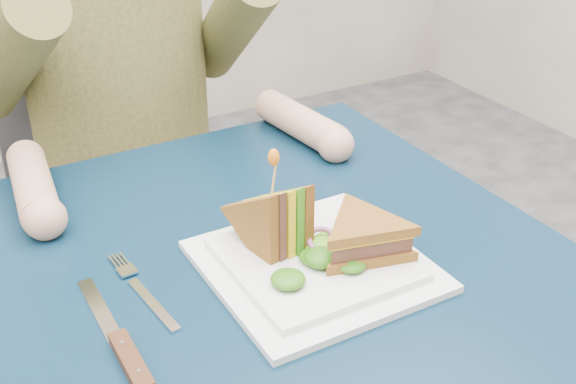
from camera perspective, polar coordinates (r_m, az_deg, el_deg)
table at (r=0.99m, az=-2.14°, el=-8.49°), size 0.75×0.75×0.73m
chair at (r=1.58m, az=-13.34°, el=1.45°), size 0.42×0.40×0.93m
diner at (r=1.35m, az=-13.69°, el=13.66°), size 0.54×0.59×0.74m
plate at (r=0.91m, az=2.12°, el=-5.66°), size 0.26×0.26×0.02m
sandwich_flat at (r=0.90m, az=6.00°, el=-3.54°), size 0.17×0.17×0.05m
sandwich_upright at (r=0.90m, az=-1.08°, el=-2.47°), size 0.09×0.14×0.14m
fork at (r=0.89m, az=-11.35°, el=-7.75°), size 0.03×0.18×0.01m
knife at (r=0.80m, az=-12.77°, el=-12.18°), size 0.02×0.22×0.02m
toothpick at (r=0.87m, az=-1.12°, el=1.11°), size 0.01×0.01×0.06m
toothpick_frill at (r=0.86m, az=-1.14°, el=2.76°), size 0.01×0.01×0.02m
lettuce_spill at (r=0.91m, az=2.08°, el=-4.16°), size 0.15×0.13×0.02m
onion_ring at (r=0.90m, az=2.79°, el=-3.87°), size 0.04×0.04×0.02m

